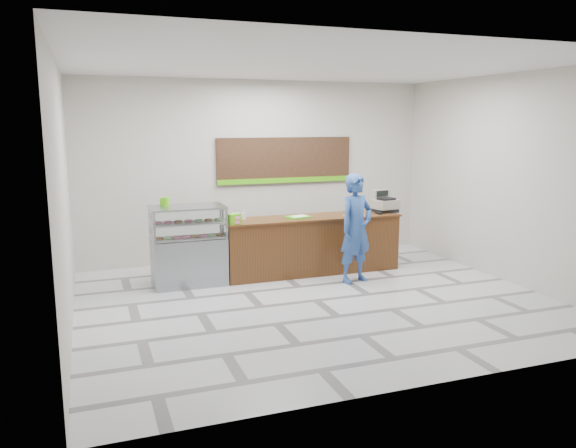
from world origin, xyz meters
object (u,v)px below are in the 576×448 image
object	(u,v)px
sales_counter	(311,245)
customer	(356,228)
display_case	(188,245)
cash_register	(384,204)
serving_tray	(298,217)

from	to	relation	value
sales_counter	customer	world-z (taller)	customer
display_case	cash_register	world-z (taller)	cash_register
cash_register	customer	world-z (taller)	customer
sales_counter	display_case	distance (m)	2.23
sales_counter	cash_register	bearing A→B (deg)	3.00
cash_register	sales_counter	bearing A→B (deg)	171.69
display_case	cash_register	bearing A→B (deg)	1.22
serving_tray	customer	distance (m)	1.10
serving_tray	customer	bearing A→B (deg)	-61.81
sales_counter	display_case	world-z (taller)	display_case
serving_tray	sales_counter	bearing A→B (deg)	-15.93
serving_tray	customer	xyz separation A→B (m)	(0.74, -0.80, -0.12)
cash_register	serving_tray	distance (m)	1.76
customer	sales_counter	bearing A→B (deg)	104.46
sales_counter	customer	distance (m)	1.02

